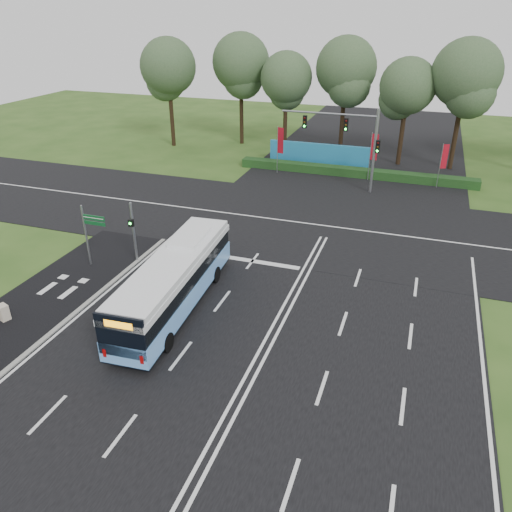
{
  "coord_description": "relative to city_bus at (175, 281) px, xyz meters",
  "views": [
    {
      "loc": [
        5.92,
        -21.25,
        14.46
      ],
      "look_at": [
        -2.04,
        2.0,
        2.04
      ],
      "focal_mm": 35.0,
      "sensor_mm": 36.0,
      "label": 1
    }
  ],
  "objects": [
    {
      "name": "eucalyptus_row",
      "position": [
        7.85,
        32.65,
        6.78
      ],
      "size": [
        53.71,
        9.54,
        12.09
      ],
      "color": "black",
      "rests_on": "ground"
    },
    {
      "name": "bike_path",
      "position": [
        -7.14,
        -1.64,
        -1.59
      ],
      "size": [
        5.0,
        18.0,
        0.06
      ],
      "primitive_type": "cube",
      "color": "black",
      "rests_on": "ground"
    },
    {
      "name": "banner_flag_mid",
      "position": [
        6.95,
        25.11,
        1.24
      ],
      "size": [
        0.64,
        0.13,
        4.38
      ],
      "rotation": [
        0.0,
        0.0,
        -0.13
      ],
      "color": "gray",
      "rests_on": "ground"
    },
    {
      "name": "road_main",
      "position": [
        5.36,
        1.36,
        -1.6
      ],
      "size": [
        20.0,
        120.0,
        0.04
      ],
      "primitive_type": "cube",
      "color": "black",
      "rests_on": "ground"
    },
    {
      "name": "street_sign",
      "position": [
        -6.96,
        2.69,
        0.88
      ],
      "size": [
        1.54,
        0.12,
        3.95
      ],
      "rotation": [
        0.0,
        0.0,
        -0.0
      ],
      "color": "gray",
      "rests_on": "ground"
    },
    {
      "name": "city_bus",
      "position": [
        0.0,
        0.0,
        0.0
      ],
      "size": [
        3.03,
        11.33,
        3.22
      ],
      "rotation": [
        0.0,
        0.0,
        0.06
      ],
      "color": "#6BACF8",
      "rests_on": "ground"
    },
    {
      "name": "ground",
      "position": [
        5.36,
        1.36,
        -1.62
      ],
      "size": [
        120.0,
        120.0,
        0.0
      ],
      "primitive_type": "plane",
      "color": "#2E4E1A",
      "rests_on": "ground"
    },
    {
      "name": "banner_flag_right",
      "position": [
        12.95,
        25.07,
        0.98
      ],
      "size": [
        0.55,
        0.27,
        3.94
      ],
      "rotation": [
        0.0,
        0.0,
        0.4
      ],
      "color": "gray",
      "rests_on": "ground"
    },
    {
      "name": "road_cross",
      "position": [
        5.36,
        13.36,
        -1.59
      ],
      "size": [
        120.0,
        14.0,
        0.05
      ],
      "primitive_type": "cube",
      "color": "black",
      "rests_on": "ground"
    },
    {
      "name": "pedestrian_signal",
      "position": [
        -4.84,
        4.02,
        0.52
      ],
      "size": [
        0.35,
        0.44,
        3.92
      ],
      "rotation": [
        0.0,
        0.0,
        0.25
      ],
      "color": "gray",
      "rests_on": "ground"
    },
    {
      "name": "utility_cabinet",
      "position": [
        -7.8,
        -3.89,
        -1.18
      ],
      "size": [
        0.65,
        0.59,
        0.89
      ],
      "primitive_type": "cube",
      "rotation": [
        0.0,
        0.0,
        -0.34
      ],
      "color": "beige",
      "rests_on": "ground"
    },
    {
      "name": "traffic_light_gantry",
      "position": [
        5.57,
        21.86,
        3.04
      ],
      "size": [
        8.41,
        0.28,
        7.0
      ],
      "color": "gray",
      "rests_on": "ground"
    },
    {
      "name": "banner_flag_left",
      "position": [
        -1.58,
        24.52,
        1.29
      ],
      "size": [
        0.64,
        0.22,
        4.46
      ],
      "rotation": [
        0.0,
        0.0,
        -0.27
      ],
      "color": "gray",
      "rests_on": "ground"
    },
    {
      "name": "hedge",
      "position": [
        5.36,
        25.86,
        -1.22
      ],
      "size": [
        22.0,
        1.2,
        0.8
      ],
      "primitive_type": "cube",
      "color": "#143613",
      "rests_on": "ground"
    },
    {
      "name": "blue_hoarding",
      "position": [
        1.36,
        28.36,
        -0.52
      ],
      "size": [
        10.0,
        0.3,
        2.2
      ],
      "primitive_type": "cube",
      "color": "teal",
      "rests_on": "ground"
    },
    {
      "name": "kerb_strip",
      "position": [
        -4.74,
        -1.64,
        -1.56
      ],
      "size": [
        0.25,
        18.0,
        0.12
      ],
      "primitive_type": "cube",
      "color": "gray",
      "rests_on": "ground"
    }
  ]
}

